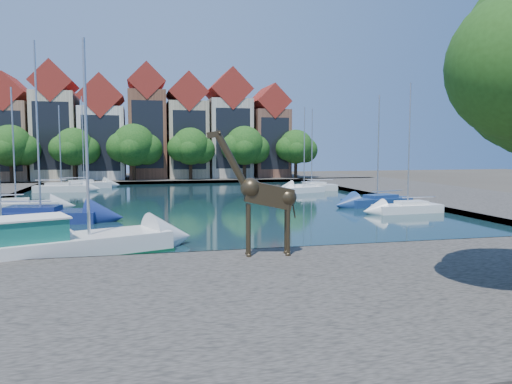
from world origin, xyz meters
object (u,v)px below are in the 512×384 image
sailboat_right_a (408,206)px  giraffe_statue (262,195)px  sailboat_left_a (2,240)px  motorsailer (57,242)px

sailboat_right_a → giraffe_statue: bearing=-137.1°
giraffe_statue → sailboat_left_a: (-11.74, 5.47, -2.49)m
motorsailer → sailboat_right_a: size_ratio=1.01×
giraffe_statue → motorsailer: motorsailer is taller
giraffe_statue → motorsailer: size_ratio=0.53×
giraffe_statue → sailboat_left_a: bearing=155.0°
sailboat_left_a → sailboat_right_a: (27.00, 8.71, -0.08)m
motorsailer → sailboat_left_a: (-2.86, 2.12, -0.19)m
sailboat_left_a → sailboat_right_a: sailboat_left_a is taller
giraffe_statue → sailboat_right_a: size_ratio=0.54×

